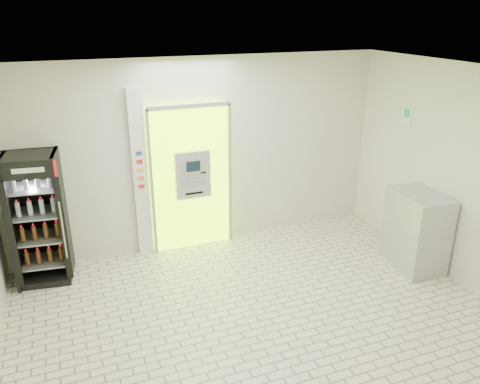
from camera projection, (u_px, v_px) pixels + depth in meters
ground at (263, 327)px, 5.73m from camera, size 6.00×6.00×0.00m
room_shell at (266, 187)px, 5.05m from camera, size 6.00×6.00×6.00m
atm_assembly at (191, 177)px, 7.33m from camera, size 1.30×0.24×2.33m
pillar at (140, 175)px, 7.05m from camera, size 0.22×0.11×2.60m
beverage_cooler at (39, 221)px, 6.48m from camera, size 0.77×0.72×1.86m
steel_cabinet at (416, 231)px, 6.90m from camera, size 0.67×0.93×1.17m
exit_sign at (407, 115)px, 7.17m from camera, size 0.02×0.22×0.26m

